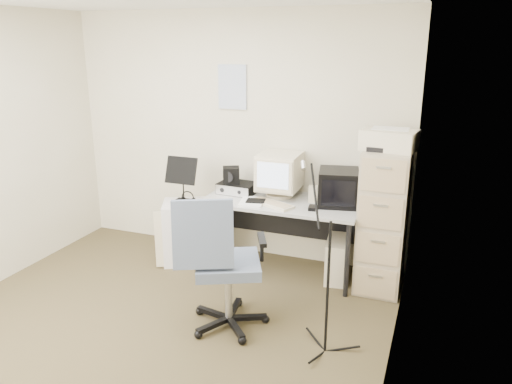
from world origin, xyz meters
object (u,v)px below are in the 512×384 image
(office_chair, at_px, (228,262))
(filing_cabinet, at_px, (383,220))
(side_cart, at_px, (190,232))
(desk, at_px, (282,236))

(office_chair, bearing_deg, filing_cabinet, 22.11)
(office_chair, height_order, side_cart, office_chair)
(desk, height_order, office_chair, office_chair)
(filing_cabinet, relative_size, desk, 0.87)
(office_chair, relative_size, side_cart, 1.75)
(filing_cabinet, distance_m, side_cart, 1.94)
(side_cart, bearing_deg, office_chair, -73.60)
(desk, relative_size, office_chair, 1.36)
(desk, height_order, side_cart, desk)
(filing_cabinet, height_order, office_chair, filing_cabinet)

